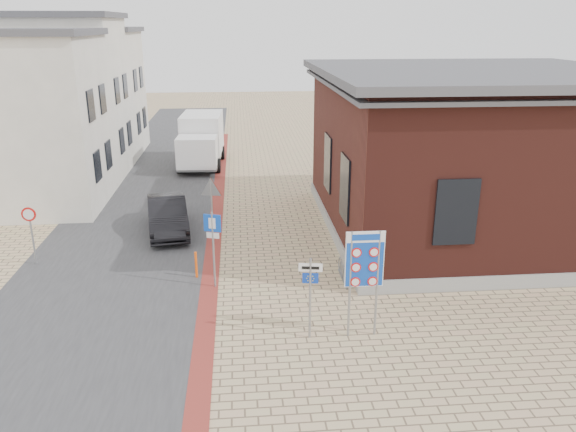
{
  "coord_description": "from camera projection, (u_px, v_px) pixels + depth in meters",
  "views": [
    {
      "loc": [
        -0.87,
        -15.45,
        8.5
      ],
      "look_at": [
        0.77,
        2.82,
        2.2
      ],
      "focal_mm": 35.0,
      "sensor_mm": 36.0,
      "label": 1
    }
  ],
  "objects": [
    {
      "name": "townhouse_near",
      "position": [
        22.0,
        121.0,
        26.41
      ],
      "size": [
        7.4,
        6.4,
        8.3
      ],
      "color": "beige",
      "rests_on": "ground"
    },
    {
      "name": "sedan",
      "position": [
        168.0,
        215.0,
        23.97
      ],
      "size": [
        2.26,
        4.73,
        1.5
      ],
      "primitive_type": "imported",
      "rotation": [
        0.0,
        0.0,
        0.15
      ],
      "color": "black",
      "rests_on": "ground"
    },
    {
      "name": "parking_sign",
      "position": [
        213.0,
        236.0,
        18.52
      ],
      "size": [
        0.57,
        0.23,
        2.69
      ],
      "rotation": [
        0.0,
        0.0,
        -0.33
      ],
      "color": "gray",
      "rests_on": "ground"
    },
    {
      "name": "road_strip",
      "position": [
        156.0,
        186.0,
        31.05
      ],
      "size": [
        7.0,
        60.0,
        0.02
      ],
      "primitive_type": "cube",
      "color": "#38383A",
      "rests_on": "ground"
    },
    {
      "name": "border_sign",
      "position": [
        365.0,
        261.0,
        15.43
      ],
      "size": [
        1.09,
        0.07,
        3.19
      ],
      "rotation": [
        0.0,
        0.0,
        -0.0
      ],
      "color": "gray",
      "rests_on": "ground"
    },
    {
      "name": "yield_sign",
      "position": [
        211.0,
        195.0,
        22.19
      ],
      "size": [
        0.96,
        0.27,
        2.73
      ],
      "rotation": [
        0.0,
        0.0,
        -0.22
      ],
      "color": "gray",
      "rests_on": "ground"
    },
    {
      "name": "curb_strip",
      "position": [
        217.0,
        212.0,
        26.63
      ],
      "size": [
        0.6,
        40.0,
        0.02
      ],
      "primitive_type": "cube",
      "color": "maroon",
      "rests_on": "ground"
    },
    {
      "name": "townhouse_far",
      "position": [
        86.0,
        92.0,
        37.71
      ],
      "size": [
        7.4,
        6.4,
        8.3
      ],
      "color": "beige",
      "rests_on": "ground"
    },
    {
      "name": "brick_building",
      "position": [
        474.0,
        149.0,
        23.6
      ],
      "size": [
        13.0,
        13.0,
        6.8
      ],
      "color": "gray",
      "rests_on": "ground"
    },
    {
      "name": "bike_rack",
      "position": [
        343.0,
        273.0,
        19.6
      ],
      "size": [
        0.08,
        1.8,
        0.6
      ],
      "color": "slate",
      "rests_on": "ground"
    },
    {
      "name": "box_truck",
      "position": [
        201.0,
        140.0,
        35.01
      ],
      "size": [
        2.79,
        6.09,
        3.13
      ],
      "rotation": [
        0.0,
        0.0,
        -0.05
      ],
      "color": "slate",
      "rests_on": "ground"
    },
    {
      "name": "essen_sign",
      "position": [
        310.0,
        286.0,
        15.53
      ],
      "size": [
        0.66,
        0.14,
        2.44
      ],
      "rotation": [
        0.0,
        0.0,
        -0.15
      ],
      "color": "gray",
      "rests_on": "ground"
    },
    {
      "name": "ground",
      "position": [
        271.0,
        313.0,
        17.39
      ],
      "size": [
        120.0,
        120.0,
        0.0
      ],
      "primitive_type": "plane",
      "color": "tan",
      "rests_on": "ground"
    },
    {
      "name": "townhouse_mid",
      "position": [
        59.0,
        97.0,
        31.93
      ],
      "size": [
        7.4,
        6.4,
        9.1
      ],
      "color": "beige",
      "rests_on": "ground"
    },
    {
      "name": "bollard",
      "position": [
        196.0,
        265.0,
        19.66
      ],
      "size": [
        0.12,
        0.12,
        0.98
      ],
      "primitive_type": "cylinder",
      "rotation": [
        0.0,
        0.0,
        -0.44
      ],
      "color": "#FF570D",
      "rests_on": "ground"
    },
    {
      "name": "speed_sign",
      "position": [
        31.0,
        227.0,
        20.42
      ],
      "size": [
        0.53,
        0.07,
        2.24
      ],
      "rotation": [
        0.0,
        0.0,
        -0.05
      ],
      "color": "gray",
      "rests_on": "ground"
    }
  ]
}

